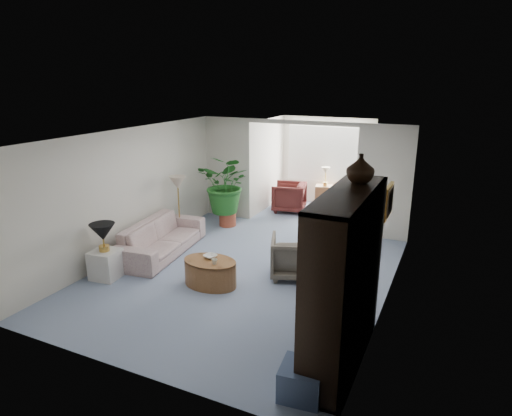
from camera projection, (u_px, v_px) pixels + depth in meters
The scene contains 26 objects.
floor at pixel (242, 275), 7.93m from camera, with size 6.00×6.00×0.00m, color #808EAA.
sunroom_floor at pixel (313, 214), 11.49m from camera, with size 2.60×2.60×0.00m, color #808EAA.
back_pier_left at pixel (228, 168), 10.95m from camera, with size 1.20×0.12×2.50m, color beige.
back_pier_right at pixel (384, 183), 9.41m from camera, with size 1.20×0.12×2.50m, color beige.
back_header at pixel (301, 123), 9.83m from camera, with size 2.60×0.12×0.10m, color beige.
window_pane at pixel (327, 154), 12.03m from camera, with size 2.20×0.02×1.50m, color white.
window_blinds at pixel (326, 154), 12.00m from camera, with size 2.20×0.02×1.50m, color white.
framed_picture at pixel (389, 202), 6.36m from camera, with size 0.04×0.50×0.40m, color #C1B79A.
sofa at pixel (162, 238), 8.83m from camera, with size 2.28×0.89×0.67m, color beige.
end_table at pixel (106, 264), 7.76m from camera, with size 0.46×0.46×0.51m, color silver.
table_lamp at pixel (103, 232), 7.58m from camera, with size 0.44×0.44×0.30m, color black.
floor_lamp at pixel (178, 183), 9.44m from camera, with size 0.36×0.36×0.28m, color beige.
coffee_table at pixel (210, 273), 7.50m from camera, with size 0.95×0.95×0.45m, color brown.
coffee_bowl at pixel (210, 256), 7.54m from camera, with size 0.22×0.22×0.05m, color silver.
coffee_cup at pixel (214, 262), 7.28m from camera, with size 0.10×0.10×0.09m, color beige.
wingback_chair at pixel (294, 256), 7.80m from camera, with size 0.79×0.81×0.74m, color #685E52.
side_table_dark at pixel (337, 261), 7.80m from camera, with size 0.49×0.39×0.59m, color black.
entertainment_cabinet at pixel (344, 280), 5.26m from camera, with size 0.52×1.97×2.19m, color black.
cabinet_urn at pixel (360, 168), 5.33m from camera, with size 0.34×0.34×0.36m, color black.
ottoman at pixel (302, 381), 4.89m from camera, with size 0.47×0.47×0.37m, color #4D5C84.
plant_pot at pixel (228, 219), 10.53m from camera, with size 0.40×0.40×0.32m, color #9E442E.
house_plant at pixel (227, 184), 10.28m from camera, with size 1.26×1.09×1.40m, color #226322.
sunroom_chair_blue at pixel (345, 206), 11.02m from camera, with size 0.71×0.73×0.66m, color #4D5C84.
sunroom_chair_maroon at pixel (289, 197), 11.61m from camera, with size 0.82×0.84×0.76m, color #59211E.
sunroom_table at pixel (325, 196), 11.98m from camera, with size 0.49×0.38×0.60m, color brown.
shelf_clutter at pixel (335, 298), 5.15m from camera, with size 0.30×1.04×1.06m.
Camera 1 is at (3.30, -6.46, 3.43)m, focal length 30.83 mm.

